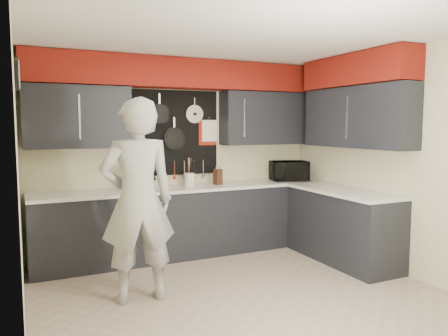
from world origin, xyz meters
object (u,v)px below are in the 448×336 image
microwave (289,171)px  utensil_crock (190,179)px  knife_block (218,177)px  person (138,201)px  coffee_maker (134,178)px

microwave → utensil_crock: microwave is taller
knife_block → person: size_ratio=0.10×
microwave → person: size_ratio=0.26×
knife_block → coffee_maker: 1.17m
person → knife_block: bearing=-135.1°
microwave → person: person is taller
microwave → knife_block: size_ratio=2.47×
coffee_maker → person: bearing=-115.2°
microwave → person: (-2.55, -1.19, -0.07)m
coffee_maker → knife_block: bearing=-10.7°
person → coffee_maker: bearing=-98.4°
utensil_crock → coffee_maker: bearing=-173.6°
coffee_maker → person: 1.22m
microwave → knife_block: (-1.12, 0.05, -0.04)m
utensil_crock → coffee_maker: coffee_maker is taller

